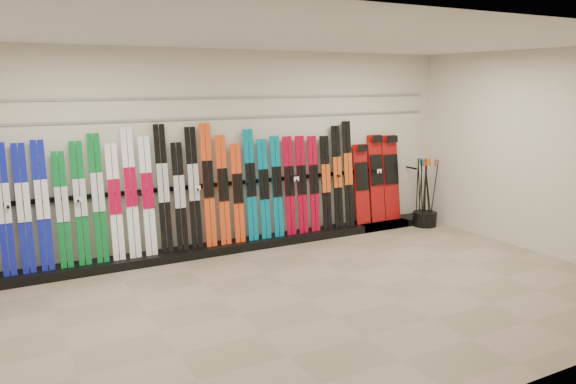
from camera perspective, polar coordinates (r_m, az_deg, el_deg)
floor at (r=6.74m, az=2.12°, el=-10.89°), size 8.00×8.00×0.00m
back_wall at (r=8.55m, az=-6.44°, el=4.16°), size 8.00×0.00×8.00m
right_wall at (r=9.04m, az=24.57°, el=3.61°), size 0.00×5.00×5.00m
ceiling at (r=6.27m, az=2.33°, el=15.47°), size 8.00×8.00×0.00m
ski_rack_base at (r=8.73m, az=-4.31°, el=-5.32°), size 8.00×0.40×0.12m
skis at (r=8.30m, az=-8.89°, el=0.03°), size 5.37×0.22×1.83m
snowboards at (r=9.92m, az=9.08°, el=1.24°), size 0.94×0.23×1.51m
pole_bin at (r=10.31m, az=13.71°, el=-2.67°), size 0.42×0.42×0.25m
ski_poles at (r=10.22m, az=13.67°, el=-0.00°), size 0.32×0.39×1.18m
slatwall_rail_0 at (r=8.49m, az=-6.46°, el=7.50°), size 7.60×0.02×0.03m
slatwall_rail_1 at (r=8.47m, az=-6.51°, el=9.53°), size 7.60×0.02×0.03m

